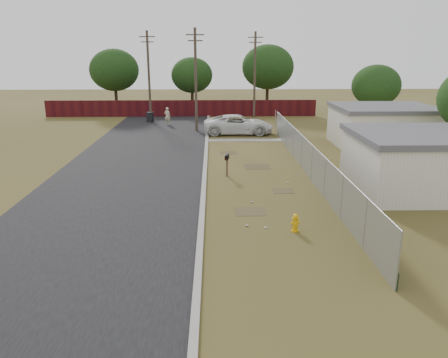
{
  "coord_description": "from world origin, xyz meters",
  "views": [
    {
      "loc": [
        -2.46,
        -23.76,
        7.15
      ],
      "look_at": [
        -1.96,
        -3.38,
        1.1
      ],
      "focal_mm": 35.0,
      "sensor_mm": 36.0,
      "label": 1
    }
  ],
  "objects_px": {
    "mailbox": "(227,159)",
    "pedestrian": "(167,116)",
    "trash_bin": "(150,117)",
    "fire_hydrant": "(295,223)",
    "pickup_truck": "(238,124)"
  },
  "relations": [
    {
      "from": "mailbox",
      "to": "trash_bin",
      "type": "relative_size",
      "value": 1.31
    },
    {
      "from": "fire_hydrant",
      "to": "pickup_truck",
      "type": "bearing_deg",
      "value": 92.93
    },
    {
      "from": "fire_hydrant",
      "to": "trash_bin",
      "type": "distance_m",
      "value": 30.15
    },
    {
      "from": "pickup_truck",
      "to": "trash_bin",
      "type": "xyz_separation_m",
      "value": [
        -8.72,
        6.89,
        -0.33
      ]
    },
    {
      "from": "fire_hydrant",
      "to": "pedestrian",
      "type": "bearing_deg",
      "value": 106.36
    },
    {
      "from": "pedestrian",
      "to": "trash_bin",
      "type": "distance_m",
      "value": 2.64
    },
    {
      "from": "fire_hydrant",
      "to": "trash_bin",
      "type": "bearing_deg",
      "value": 109.02
    },
    {
      "from": "mailbox",
      "to": "pickup_truck",
      "type": "bearing_deg",
      "value": 83.92
    },
    {
      "from": "pickup_truck",
      "to": "pedestrian",
      "type": "distance_m",
      "value": 8.5
    },
    {
      "from": "mailbox",
      "to": "fire_hydrant",
      "type": "bearing_deg",
      "value": -72.82
    },
    {
      "from": "mailbox",
      "to": "pedestrian",
      "type": "distance_m",
      "value": 19.33
    },
    {
      "from": "pedestrian",
      "to": "pickup_truck",
      "type": "bearing_deg",
      "value": 159.6
    },
    {
      "from": "pedestrian",
      "to": "trash_bin",
      "type": "relative_size",
      "value": 1.71
    },
    {
      "from": "fire_hydrant",
      "to": "pedestrian",
      "type": "xyz_separation_m",
      "value": [
        -7.86,
        26.77,
        0.5
      ]
    },
    {
      "from": "fire_hydrant",
      "to": "trash_bin",
      "type": "relative_size",
      "value": 0.78
    }
  ]
}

